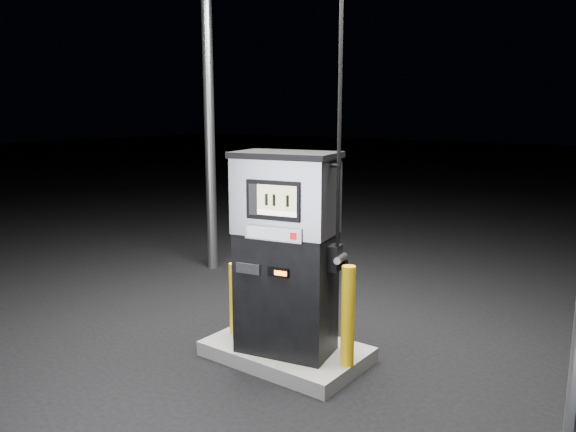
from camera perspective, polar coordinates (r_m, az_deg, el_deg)
The scene contains 5 objects.
ground at distance 6.00m, azimuth -0.17°, elevation -14.25°, with size 80.00×80.00×0.00m, color black.
pump_island at distance 5.97m, azimuth -0.17°, elevation -13.60°, with size 1.60×1.00×0.15m, color slate.
fuel_dispenser at distance 5.48m, azimuth -0.18°, elevation -3.64°, with size 1.15×0.78×4.14m.
bollard_left at distance 6.12m, azimuth -5.50°, elevation -8.33°, with size 0.10×0.10×0.78m, color yellow.
bollard_right at distance 5.36m, azimuth 6.10°, elevation -10.09°, with size 0.13×0.13×0.97m, color yellow.
Camera 1 is at (3.27, -4.35, 2.54)m, focal length 35.00 mm.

